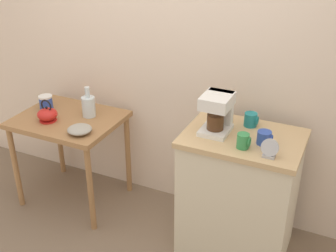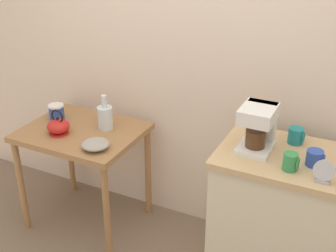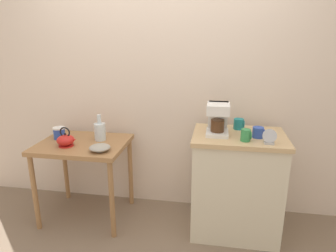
{
  "view_description": "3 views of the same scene",
  "coord_description": "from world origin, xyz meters",
  "views": [
    {
      "loc": [
        1.32,
        -2.33,
        2.21
      ],
      "look_at": [
        0.24,
        -0.01,
        0.9
      ],
      "focal_mm": 46.07,
      "sensor_mm": 36.0,
      "label": 1
    },
    {
      "loc": [
        1.08,
        -2.14,
        2.13
      ],
      "look_at": [
        0.0,
        0.06,
        0.92
      ],
      "focal_mm": 48.21,
      "sensor_mm": 36.0,
      "label": 2
    },
    {
      "loc": [
        0.55,
        -2.36,
        1.69
      ],
      "look_at": [
        0.14,
        0.05,
        0.95
      ],
      "focal_mm": 32.34,
      "sensor_mm": 36.0,
      "label": 3
    }
  ],
  "objects": [
    {
      "name": "wooden_table",
      "position": [
        -0.65,
        0.06,
        0.65
      ],
      "size": [
        0.79,
        0.63,
        0.75
      ],
      "color": "#9E7044",
      "rests_on": "ground_plane"
    },
    {
      "name": "coffee_maker",
      "position": [
        0.55,
        0.06,
        1.04
      ],
      "size": [
        0.18,
        0.22,
        0.26
      ],
      "color": "white",
      "rests_on": "kitchen_counter"
    },
    {
      "name": "back_wall",
      "position": [
        0.1,
        0.48,
        1.4
      ],
      "size": [
        4.4,
        0.1,
        2.8
      ],
      "primitive_type": "cube",
      "color": "beige",
      "rests_on": "ground_plane"
    },
    {
      "name": "mug_tall_green",
      "position": [
        0.77,
        -0.09,
        0.95
      ],
      "size": [
        0.08,
        0.07,
        0.09
      ],
      "color": "#338C4C",
      "rests_on": "kitchen_counter"
    },
    {
      "name": "table_clock",
      "position": [
        0.94,
        -0.13,
        0.95
      ],
      "size": [
        0.1,
        0.05,
        0.12
      ],
      "color": "#B2B5BA",
      "rests_on": "kitchen_counter"
    },
    {
      "name": "kitchen_counter",
      "position": [
        0.73,
        0.06,
        0.45
      ],
      "size": [
        0.76,
        0.56,
        0.9
      ],
      "color": "beige",
      "rests_on": "ground_plane"
    },
    {
      "name": "teakettle",
      "position": [
        -0.75,
        -0.06,
        0.81
      ],
      "size": [
        0.19,
        0.15,
        0.17
      ],
      "color": "red",
      "rests_on": "wooden_table"
    },
    {
      "name": "ground_plane",
      "position": [
        0.0,
        0.0,
        0.0
      ],
      "size": [
        8.0,
        8.0,
        0.0
      ],
      "primitive_type": "plane",
      "color": "#7A6651"
    },
    {
      "name": "glass_carafe_vase",
      "position": [
        -0.52,
        0.15,
        0.84
      ],
      "size": [
        0.1,
        0.1,
        0.24
      ],
      "color": "silver",
      "rests_on": "wooden_table"
    },
    {
      "name": "mug_blue",
      "position": [
        0.88,
        0.02,
        0.94
      ],
      "size": [
        0.1,
        0.09,
        0.08
      ],
      "color": "#2D4CAD",
      "rests_on": "kitchen_counter"
    },
    {
      "name": "bowl_stoneware",
      "position": [
        -0.41,
        -0.12,
        0.78
      ],
      "size": [
        0.18,
        0.18,
        0.06
      ],
      "color": "#9E998C",
      "rests_on": "wooden_table"
    },
    {
      "name": "canister_enamel",
      "position": [
        -0.91,
        0.12,
        0.81
      ],
      "size": [
        0.11,
        0.11,
        0.11
      ],
      "color": "#2D4CAD",
      "rests_on": "wooden_table"
    },
    {
      "name": "mug_dark_teal",
      "position": [
        0.73,
        0.22,
        0.95
      ],
      "size": [
        0.09,
        0.08,
        0.09
      ],
      "color": "teal",
      "rests_on": "kitchen_counter"
    }
  ]
}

